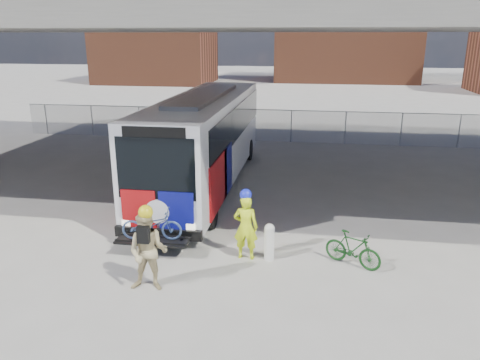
% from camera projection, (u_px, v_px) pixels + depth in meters
% --- Properties ---
extents(ground, '(160.00, 160.00, 0.00)m').
position_uv_depth(ground, '(241.00, 219.00, 15.55)').
color(ground, '#9E9991').
rests_on(ground, ground).
extents(bus, '(2.67, 12.93, 3.69)m').
position_uv_depth(bus, '(205.00, 133.00, 18.56)').
color(bus, silver).
rests_on(bus, ground).
extents(overpass, '(40.00, 16.00, 7.95)m').
position_uv_depth(overpass, '(258.00, 15.00, 17.39)').
color(overpass, '#605E59').
rests_on(overpass, ground).
extents(chainlink_fence, '(30.00, 0.06, 30.00)m').
position_uv_depth(chainlink_fence, '(274.00, 117.00, 26.45)').
color(chainlink_fence, gray).
rests_on(chainlink_fence, ground).
extents(brick_buildings, '(54.00, 22.00, 12.00)m').
position_uv_depth(brick_buildings, '(309.00, 39.00, 59.27)').
color(brick_buildings, brown).
rests_on(brick_buildings, ground).
extents(bollard, '(0.27, 0.27, 1.04)m').
position_uv_depth(bollard, '(269.00, 241.00, 12.57)').
color(bollard, white).
rests_on(bollard, ground).
extents(cyclist_hivis, '(0.66, 0.44, 1.99)m').
position_uv_depth(cyclist_hivis, '(246.00, 225.00, 12.55)').
color(cyclist_hivis, '#E2FF1A').
rests_on(cyclist_hivis, ground).
extents(cyclist_tan, '(1.00, 0.81, 2.15)m').
position_uv_depth(cyclist_tan, '(148.00, 251.00, 10.95)').
color(cyclist_tan, tan).
rests_on(cyclist_tan, ground).
extents(bike_parked, '(1.59, 1.15, 0.95)m').
position_uv_depth(bike_parked, '(353.00, 249.00, 12.27)').
color(bike_parked, '#154317').
rests_on(bike_parked, ground).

